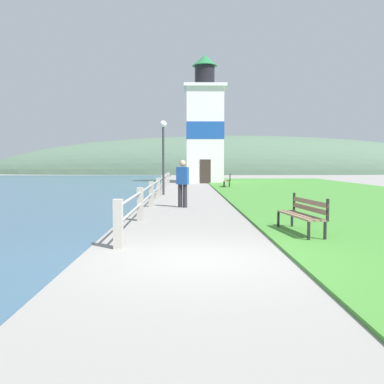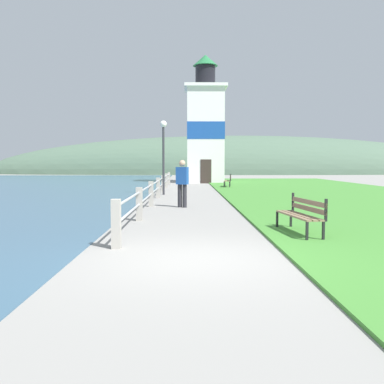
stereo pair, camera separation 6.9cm
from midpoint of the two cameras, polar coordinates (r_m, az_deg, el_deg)
name	(u,v)px [view 2 (the right image)]	position (r m, az deg, el deg)	size (l,w,h in m)	color
ground_plane	(195,260)	(7.66, 0.72, -9.00)	(160.00, 160.00, 0.00)	gray
grass_verge	(334,194)	(23.97, 18.45, -0.32)	(12.00, 45.36, 0.06)	#428433
seawall_railing	(158,186)	(20.89, -4.45, 0.77)	(0.18, 24.89, 0.99)	#A8A399
park_bench_near	(302,212)	(10.45, 14.64, -2.65)	(0.72, 2.00, 0.94)	#846B51
park_bench_midway	(228,180)	(29.74, 4.95, 1.63)	(0.67, 1.67, 0.94)	#846B51
lighthouse	(205,128)	(37.28, 1.83, 8.50)	(3.57, 3.57, 10.92)	white
person_strolling	(182,182)	(16.40, -1.19, 1.37)	(0.50, 0.38, 1.82)	#28282D
lamp_post	(163,144)	(23.01, -3.74, 6.45)	(0.36, 0.36, 3.96)	#333338
distant_hillside	(238,174)	(68.22, 6.24, 2.44)	(80.00, 16.00, 12.00)	#4C6651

